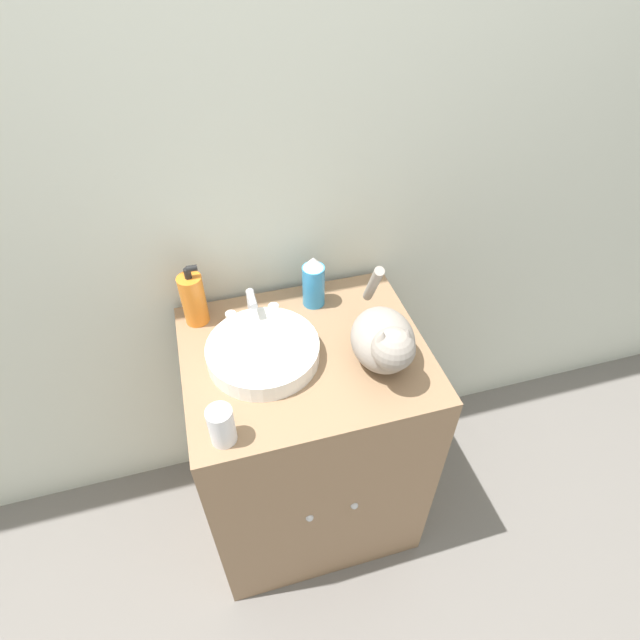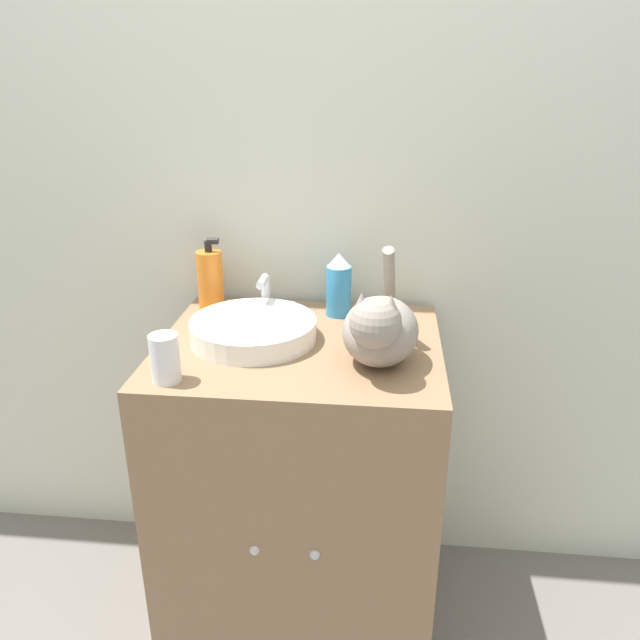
% 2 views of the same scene
% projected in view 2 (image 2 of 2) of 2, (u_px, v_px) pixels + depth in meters
% --- Properties ---
extents(wall_back, '(6.00, 0.05, 2.50)m').
position_uv_depth(wall_back, '(314.00, 163.00, 1.69)').
color(wall_back, silver).
rests_on(wall_back, ground_plane).
extents(vanity_cabinet, '(0.69, 0.59, 0.87)m').
position_uv_depth(vanity_cabinet, '(302.00, 488.00, 1.69)').
color(vanity_cabinet, '#8C6B4C').
rests_on(vanity_cabinet, ground_plane).
extents(sink_basin, '(0.31, 0.31, 0.05)m').
position_uv_depth(sink_basin, '(253.00, 330.00, 1.53)').
color(sink_basin, white).
rests_on(sink_basin, vanity_cabinet).
extents(faucet, '(0.16, 0.09, 0.12)m').
position_uv_depth(faucet, '(265.00, 298.00, 1.68)').
color(faucet, silver).
rests_on(faucet, vanity_cabinet).
extents(cat, '(0.19, 0.35, 0.25)m').
position_uv_depth(cat, '(380.00, 328.00, 1.38)').
color(cat, gray).
rests_on(cat, vanity_cabinet).
extents(soap_bottle, '(0.07, 0.07, 0.20)m').
position_uv_depth(soap_bottle, '(210.00, 279.00, 1.72)').
color(soap_bottle, orange).
rests_on(soap_bottle, vanity_cabinet).
extents(spray_bottle, '(0.07, 0.07, 0.17)m').
position_uv_depth(spray_bottle, '(339.00, 285.00, 1.67)').
color(spray_bottle, '#338CCC').
rests_on(spray_bottle, vanity_cabinet).
extents(cup, '(0.06, 0.06, 0.11)m').
position_uv_depth(cup, '(165.00, 358.00, 1.32)').
color(cup, white).
rests_on(cup, vanity_cabinet).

